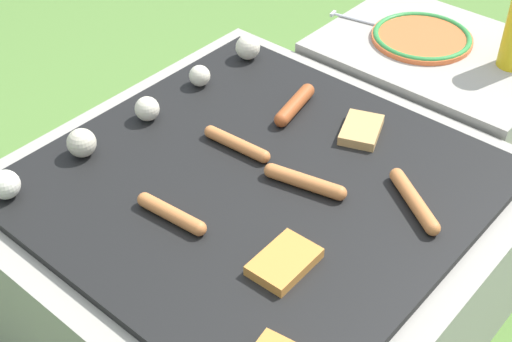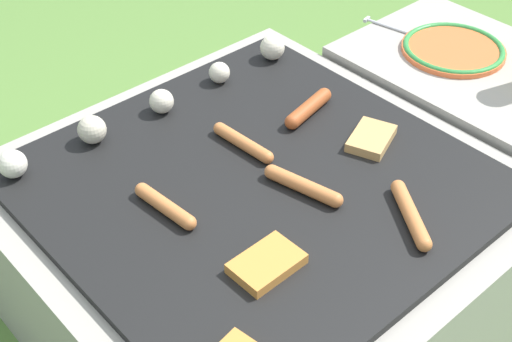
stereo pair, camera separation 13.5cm
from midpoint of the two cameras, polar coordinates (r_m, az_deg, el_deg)
ground_plane at (r=1.62m, az=-2.42°, el=-10.62°), size 14.00×14.00×0.00m
grill at (r=1.49m, az=-2.61°, el=-6.18°), size 0.89×0.89×0.36m
side_ledge at (r=1.91m, az=11.71°, el=4.86°), size 0.44×0.56×0.36m
sausage_front_center at (r=1.53m, az=0.60°, el=5.23°), size 0.15×0.06×0.03m
sausage_back_left at (r=1.29m, az=-9.80°, el=-3.52°), size 0.04×0.15×0.03m
sausage_mid_right at (r=1.31m, az=9.69°, el=-2.48°), size 0.11×0.15×0.03m
sausage_front_left at (r=1.33m, az=1.04°, el=-0.97°), size 0.06×0.17×0.03m
sausage_front_right at (r=1.43m, az=-4.26°, el=2.07°), size 0.03×0.16×0.03m
bread_slice_left at (r=1.19m, az=-0.97°, el=-7.43°), size 0.12×0.08×0.02m
bread_slice_center at (r=1.47m, az=5.85°, el=3.20°), size 0.13×0.11×0.02m
mushroom_row at (r=1.53m, az=-11.62°, el=4.83°), size 0.72×0.07×0.06m
plate_colorful at (r=1.83m, az=11.07°, el=10.41°), size 0.25×0.25×0.02m
fork_utensil at (r=1.89m, az=6.65°, el=11.72°), size 0.06×0.21×0.01m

